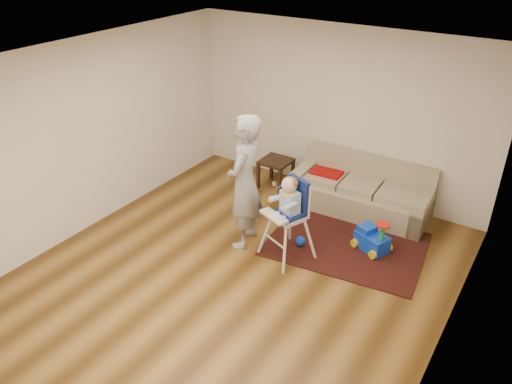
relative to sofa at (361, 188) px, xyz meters
The scene contains 9 objects.
ground 2.43m from the sofa, 106.53° to the right, with size 5.50×5.50×0.00m, color #4C2F10.
room_envelope 2.40m from the sofa, 111.03° to the right, with size 5.04×5.52×2.72m.
sofa is the anchor object (origin of this frame).
side_table 1.53m from the sofa, behind, with size 0.49×0.49×0.49m, color black, non-canonical shape.
area_rug 1.07m from the sofa, 76.85° to the right, with size 2.09×1.57×0.02m, color black.
ride_on_toy 1.06m from the sofa, 57.88° to the right, with size 0.44×0.32×0.49m, color blue, non-canonical shape.
toy_ball 1.42m from the sofa, 102.29° to the right, with size 0.14×0.14×0.14m, color blue.
high_chair 1.69m from the sofa, 101.86° to the right, with size 0.72×0.72×1.20m.
adult 2.04m from the sofa, 120.74° to the right, with size 0.69×0.45×1.90m, color gray.
Camera 1 is at (3.00, -4.21, 4.02)m, focal length 35.00 mm.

